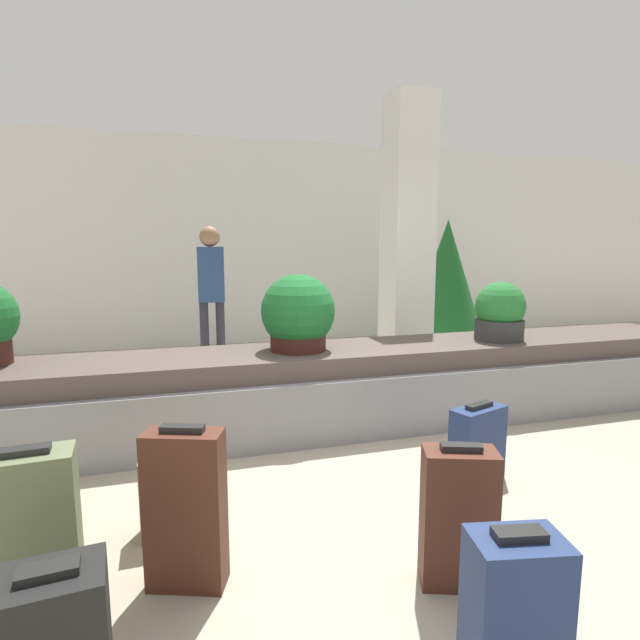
{
  "coord_description": "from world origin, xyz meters",
  "views": [
    {
      "loc": [
        -1.19,
        -2.69,
        1.55
      ],
      "look_at": [
        0.0,
        1.32,
        0.93
      ],
      "focal_mm": 28.0,
      "sensor_mm": 36.0,
      "label": 1
    }
  ],
  "objects_px": {
    "potted_plant_1": "(298,315)",
    "decorated_tree": "(446,283)",
    "potted_plant_0": "(500,313)",
    "traveler_0": "(211,284)",
    "pillar": "(407,242)",
    "suitcase_0": "(29,527)",
    "suitcase_6": "(477,444)",
    "suitcase_7": "(458,517)",
    "suitcase_5": "(54,634)",
    "suitcase_3": "(186,509)",
    "suitcase_2": "(165,495)",
    "suitcase_1": "(514,615)"
  },
  "relations": [
    {
      "from": "potted_plant_1",
      "to": "potted_plant_0",
      "type": "bearing_deg",
      "value": -2.31
    },
    {
      "from": "suitcase_1",
      "to": "traveler_0",
      "type": "relative_size",
      "value": 0.34
    },
    {
      "from": "traveler_0",
      "to": "pillar",
      "type": "bearing_deg",
      "value": 155.0
    },
    {
      "from": "suitcase_5",
      "to": "suitcase_0",
      "type": "bearing_deg",
      "value": 104.06
    },
    {
      "from": "suitcase_5",
      "to": "suitcase_6",
      "type": "height_order",
      "value": "suitcase_6"
    },
    {
      "from": "suitcase_3",
      "to": "decorated_tree",
      "type": "bearing_deg",
      "value": 67.16
    },
    {
      "from": "potted_plant_0",
      "to": "decorated_tree",
      "type": "relative_size",
      "value": 0.28
    },
    {
      "from": "pillar",
      "to": "potted_plant_0",
      "type": "distance_m",
      "value": 1.47
    },
    {
      "from": "suitcase_7",
      "to": "potted_plant_0",
      "type": "bearing_deg",
      "value": 70.41
    },
    {
      "from": "suitcase_7",
      "to": "traveler_0",
      "type": "relative_size",
      "value": 0.38
    },
    {
      "from": "suitcase_0",
      "to": "decorated_tree",
      "type": "xyz_separation_m",
      "value": [
        4.3,
        3.87,
        0.71
      ]
    },
    {
      "from": "suitcase_1",
      "to": "suitcase_3",
      "type": "height_order",
      "value": "suitcase_3"
    },
    {
      "from": "suitcase_5",
      "to": "suitcase_2",
      "type": "bearing_deg",
      "value": 62.93
    },
    {
      "from": "suitcase_6",
      "to": "traveler_0",
      "type": "distance_m",
      "value": 3.98
    },
    {
      "from": "suitcase_7",
      "to": "potted_plant_0",
      "type": "height_order",
      "value": "potted_plant_0"
    },
    {
      "from": "suitcase_0",
      "to": "potted_plant_1",
      "type": "relative_size",
      "value": 1.1
    },
    {
      "from": "suitcase_0",
      "to": "traveler_0",
      "type": "xyz_separation_m",
      "value": [
        1.1,
        4.04,
        0.75
      ]
    },
    {
      "from": "suitcase_6",
      "to": "potted_plant_1",
      "type": "xyz_separation_m",
      "value": [
        -0.9,
        1.3,
        0.73
      ]
    },
    {
      "from": "potted_plant_1",
      "to": "traveler_0",
      "type": "height_order",
      "value": "traveler_0"
    },
    {
      "from": "suitcase_3",
      "to": "potted_plant_0",
      "type": "xyz_separation_m",
      "value": [
        2.91,
        1.75,
        0.56
      ]
    },
    {
      "from": "pillar",
      "to": "suitcase_2",
      "type": "relative_size",
      "value": 6.73
    },
    {
      "from": "pillar",
      "to": "suitcase_5",
      "type": "xyz_separation_m",
      "value": [
        -3.02,
        -3.47,
        -1.37
      ]
    },
    {
      "from": "decorated_tree",
      "to": "potted_plant_1",
      "type": "bearing_deg",
      "value": -141.22
    },
    {
      "from": "pillar",
      "to": "suitcase_0",
      "type": "bearing_deg",
      "value": -137.8
    },
    {
      "from": "suitcase_5",
      "to": "potted_plant_1",
      "type": "distance_m",
      "value": 2.8
    },
    {
      "from": "suitcase_2",
      "to": "suitcase_6",
      "type": "xyz_separation_m",
      "value": [
        1.98,
        0.07,
        0.03
      ]
    },
    {
      "from": "decorated_tree",
      "to": "suitcase_6",
      "type": "bearing_deg",
      "value": -117.13
    },
    {
      "from": "potted_plant_0",
      "to": "pillar",
      "type": "bearing_deg",
      "value": 105.29
    },
    {
      "from": "suitcase_2",
      "to": "traveler_0",
      "type": "xyz_separation_m",
      "value": [
        0.55,
        3.68,
        0.86
      ]
    },
    {
      "from": "decorated_tree",
      "to": "potted_plant_0",
      "type": "bearing_deg",
      "value": -108.37
    },
    {
      "from": "pillar",
      "to": "suitcase_2",
      "type": "height_order",
      "value": "pillar"
    },
    {
      "from": "suitcase_5",
      "to": "suitcase_6",
      "type": "bearing_deg",
      "value": 16.9
    },
    {
      "from": "pillar",
      "to": "suitcase_5",
      "type": "height_order",
      "value": "pillar"
    },
    {
      "from": "suitcase_2",
      "to": "potted_plant_1",
      "type": "distance_m",
      "value": 1.91
    },
    {
      "from": "suitcase_6",
      "to": "traveler_0",
      "type": "xyz_separation_m",
      "value": [
        -1.44,
        3.61,
        0.84
      ]
    },
    {
      "from": "suitcase_7",
      "to": "potted_plant_1",
      "type": "distance_m",
      "value": 2.27
    },
    {
      "from": "potted_plant_0",
      "to": "potted_plant_1",
      "type": "relative_size",
      "value": 0.85
    },
    {
      "from": "potted_plant_0",
      "to": "suitcase_7",
      "type": "bearing_deg",
      "value": -129.3
    },
    {
      "from": "suitcase_7",
      "to": "potted_plant_0",
      "type": "relative_size",
      "value": 1.24
    },
    {
      "from": "pillar",
      "to": "suitcase_5",
      "type": "distance_m",
      "value": 4.8
    },
    {
      "from": "potted_plant_0",
      "to": "traveler_0",
      "type": "height_order",
      "value": "traveler_0"
    },
    {
      "from": "potted_plant_0",
      "to": "suitcase_1",
      "type": "bearing_deg",
      "value": -124.73
    },
    {
      "from": "suitcase_3",
      "to": "suitcase_2",
      "type": "bearing_deg",
      "value": 122.48
    },
    {
      "from": "suitcase_3",
      "to": "traveler_0",
      "type": "relative_size",
      "value": 0.43
    },
    {
      "from": "suitcase_0",
      "to": "suitcase_3",
      "type": "bearing_deg",
      "value": -12.69
    },
    {
      "from": "suitcase_0",
      "to": "traveler_0",
      "type": "bearing_deg",
      "value": 70.3
    },
    {
      "from": "suitcase_0",
      "to": "decorated_tree",
      "type": "bearing_deg",
      "value": 37.51
    },
    {
      "from": "pillar",
      "to": "suitcase_1",
      "type": "xyz_separation_m",
      "value": [
        -1.49,
        -3.91,
        -1.31
      ]
    },
    {
      "from": "suitcase_5",
      "to": "suitcase_6",
      "type": "distance_m",
      "value": 2.53
    },
    {
      "from": "potted_plant_1",
      "to": "decorated_tree",
      "type": "height_order",
      "value": "decorated_tree"
    }
  ]
}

